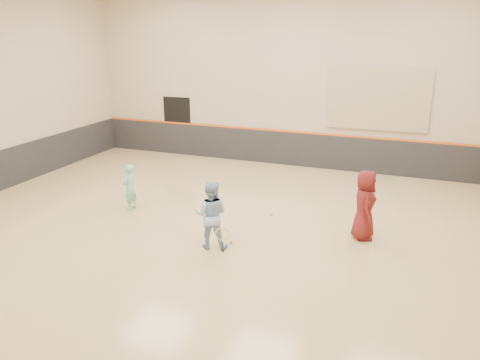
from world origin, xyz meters
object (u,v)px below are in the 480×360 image
at_px(instructor, 211,215).
at_px(spare_racket, 220,185).
at_px(young_man, 365,205).
at_px(girl, 130,187).

relative_size(instructor, spare_racket, 2.31).
xyz_separation_m(instructor, young_man, (3.08, 1.68, 0.04)).
bearing_deg(girl, young_man, 92.05).
xyz_separation_m(girl, young_man, (6.05, 0.35, 0.19)).
bearing_deg(young_man, spare_racket, 50.07).
bearing_deg(instructor, spare_racket, -81.76).
bearing_deg(girl, instructor, 64.61).
height_order(young_man, spare_racket, young_man).
distance_m(instructor, young_man, 3.51).
relative_size(instructor, young_man, 0.95).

